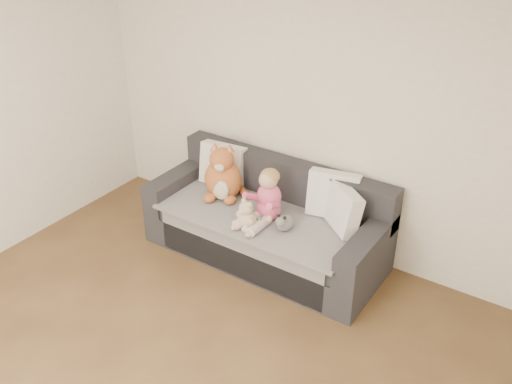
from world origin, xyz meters
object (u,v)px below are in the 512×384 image
(plush_cat, at_px, (223,177))
(toddler, at_px, (266,199))
(sippy_cup, at_px, (260,222))
(sofa, at_px, (267,225))
(teddy_bear, at_px, (246,217))

(plush_cat, bearing_deg, toddler, -35.44)
(plush_cat, height_order, sippy_cup, plush_cat)
(sofa, bearing_deg, toddler, -62.70)
(sofa, relative_size, teddy_bear, 7.85)
(sofa, relative_size, sippy_cup, 21.36)
(teddy_bear, xyz_separation_m, sippy_cup, (0.09, 0.07, -0.06))
(toddler, bearing_deg, sofa, 125.12)
(toddler, xyz_separation_m, sippy_cup, (0.03, -0.14, -0.15))
(sofa, relative_size, plush_cat, 3.87)
(sofa, xyz_separation_m, plush_cat, (-0.48, -0.02, 0.37))
(plush_cat, xyz_separation_m, teddy_bear, (0.49, -0.33, -0.10))
(toddler, bearing_deg, teddy_bear, -99.23)
(teddy_bear, distance_m, sippy_cup, 0.13)
(sofa, distance_m, teddy_bear, 0.45)
(sippy_cup, bearing_deg, toddler, 101.79)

